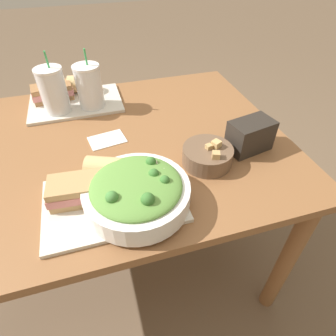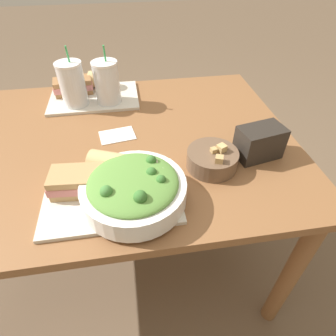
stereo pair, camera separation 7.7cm
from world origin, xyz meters
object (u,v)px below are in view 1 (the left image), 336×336
(salad_bowl, at_px, (137,191))
(soup_bowl, at_px, (208,155))
(drink_cup_dark, at_px, (54,92))
(chip_bag, at_px, (250,136))
(baguette_far, at_px, (80,84))
(napkin_folded, at_px, (107,140))
(sandwich_far, at_px, (52,92))
(drink_cup_red, at_px, (90,88))
(sandwich_near, at_px, (77,190))
(baguette_near, at_px, (108,169))

(salad_bowl, bearing_deg, soup_bowl, 24.59)
(soup_bowl, bearing_deg, drink_cup_dark, 134.51)
(salad_bowl, relative_size, chip_bag, 1.79)
(baguette_far, relative_size, napkin_folded, 0.77)
(sandwich_far, height_order, baguette_far, baguette_far)
(drink_cup_red, bearing_deg, drink_cup_dark, 180.00)
(drink_cup_red, xyz_separation_m, chip_bag, (0.48, -0.43, -0.04))
(soup_bowl, distance_m, sandwich_far, 0.73)
(sandwich_far, distance_m, drink_cup_red, 0.19)
(drink_cup_red, height_order, chip_bag, drink_cup_red)
(sandwich_near, distance_m, napkin_folded, 0.29)
(soup_bowl, distance_m, baguette_far, 0.70)
(salad_bowl, xyz_separation_m, soup_bowl, (0.25, 0.11, -0.02))
(sandwich_near, xyz_separation_m, chip_bag, (0.56, 0.08, 0.01))
(salad_bowl, bearing_deg, baguette_far, 98.25)
(sandwich_far, xyz_separation_m, chip_bag, (0.63, -0.53, 0.01))
(chip_bag, height_order, napkin_folded, chip_bag)
(baguette_far, bearing_deg, sandwich_far, 120.42)
(soup_bowl, relative_size, sandwich_near, 1.01)
(drink_cup_red, bearing_deg, baguette_near, -89.41)
(sandwich_far, relative_size, drink_cup_dark, 0.74)
(salad_bowl, xyz_separation_m, chip_bag, (0.41, 0.14, -0.00))
(sandwich_near, relative_size, sandwich_far, 0.90)
(soup_bowl, xyz_separation_m, napkin_folded, (-0.29, 0.22, -0.03))
(drink_cup_dark, bearing_deg, baguette_far, 56.02)
(soup_bowl, distance_m, chip_bag, 0.17)
(drink_cup_red, height_order, napkin_folded, drink_cup_red)
(salad_bowl, relative_size, drink_cup_red, 1.22)
(sandwich_near, bearing_deg, drink_cup_red, 85.10)
(sandwich_far, xyz_separation_m, baguette_far, (0.12, 0.04, 0.00))
(drink_cup_red, bearing_deg, soup_bowl, -55.42)
(napkin_folded, bearing_deg, salad_bowl, -82.67)
(drink_cup_red, distance_m, chip_bag, 0.64)
(soup_bowl, height_order, baguette_near, baguette_near)
(sandwich_far, relative_size, drink_cup_red, 0.76)
(drink_cup_dark, distance_m, napkin_folded, 0.30)
(sandwich_far, height_order, napkin_folded, sandwich_far)
(soup_bowl, xyz_separation_m, baguette_far, (-0.35, 0.60, 0.02))
(salad_bowl, distance_m, napkin_folded, 0.34)
(sandwich_far, height_order, chip_bag, chip_bag)
(sandwich_far, relative_size, chip_bag, 1.11)
(chip_bag, bearing_deg, salad_bowl, -172.28)
(salad_bowl, distance_m, soup_bowl, 0.27)
(sandwich_far, bearing_deg, drink_cup_dark, -87.75)
(chip_bag, bearing_deg, soup_bowl, 179.08)
(drink_cup_red, relative_size, chip_bag, 1.47)
(chip_bag, relative_size, napkin_folded, 1.15)
(sandwich_near, xyz_separation_m, napkin_folded, (0.11, 0.27, -0.04))
(drink_cup_dark, xyz_separation_m, chip_bag, (0.61, -0.43, -0.04))
(sandwich_near, relative_size, baguette_far, 1.49)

